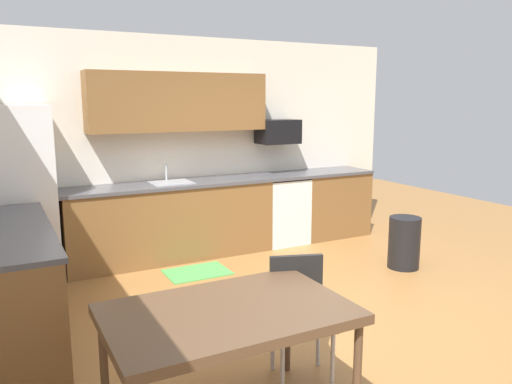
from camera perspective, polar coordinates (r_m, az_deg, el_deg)
The scene contains 17 objects.
ground_plane at distance 4.61m, azimuth 5.98°, elevation -14.35°, with size 12.00×12.00×0.00m, color #9E6B38.
wall_back at distance 6.58m, azimuth -6.73°, elevation 5.31°, with size 5.80×0.10×2.70m, color silver.
cabinet_run_back at distance 6.24m, azimuth -9.61°, elevation -3.43°, with size 2.52×0.60×0.90m, color brown.
cabinet_run_back_right at distance 7.31m, azimuth 8.36°, elevation -1.36°, with size 1.03×0.60×0.90m, color brown.
cabinet_run_left at distance 4.52m, azimuth -25.86°, elevation -9.77°, with size 0.60×2.00×0.90m, color brown.
countertop_back at distance 6.31m, azimuth -5.50°, elevation 1.18°, with size 4.80×0.64×0.04m, color #4C4C51.
countertop_left at distance 4.39m, azimuth -26.35°, elevation -3.98°, with size 0.64×2.00×0.04m, color #4C4C51.
upper_cabinets_back at distance 6.25m, azimuth -8.71°, elevation 10.04°, with size 2.20×0.34×0.70m, color brown.
refrigerator at distance 5.78m, azimuth -25.61°, elevation -0.48°, with size 0.76×0.70×1.88m, color white.
oven_range at distance 6.87m, azimuth 2.85°, elevation -1.98°, with size 0.60×0.60×0.91m.
microwave at distance 6.81m, azimuth 2.50°, elevation 6.85°, with size 0.54×0.36×0.32m, color black.
sink_basin at distance 6.16m, azimuth -9.57°, elevation 0.47°, with size 0.48×0.40×0.14m, color #A5A8AD.
sink_faucet at distance 6.30m, azimuth -10.12°, elevation 2.16°, with size 0.02×0.02×0.24m, color #B2B5BA.
dining_table at distance 3.00m, azimuth -3.18°, elevation -14.15°, with size 1.40×0.90×0.75m.
chair_near_table at distance 3.60m, azimuth 4.95°, elevation -12.95°, with size 0.51×0.51×0.85m.
trash_bin at distance 6.09m, azimuth 16.44°, elevation -5.52°, with size 0.36×0.36×0.60m, color black.
floor_mat at distance 5.80m, azimuth -6.68°, elevation -9.00°, with size 0.70×0.50×0.01m, color #4CA54C.
Camera 1 is at (-2.35, -3.47, 1.93)m, focal length 35.32 mm.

